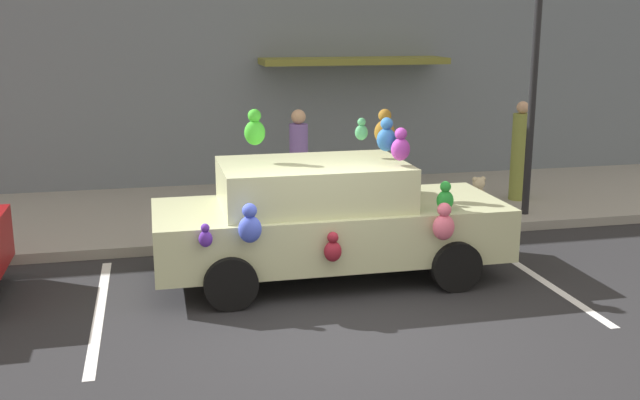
% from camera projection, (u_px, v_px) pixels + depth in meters
% --- Properties ---
extents(ground_plane, '(60.00, 60.00, 0.00)m').
position_uv_depth(ground_plane, '(336.00, 324.00, 8.33)').
color(ground_plane, '#262628').
extents(sidewalk, '(24.00, 4.00, 0.15)m').
position_uv_depth(sidewalk, '(267.00, 210.00, 13.05)').
color(sidewalk, gray).
rests_on(sidewalk, ground).
extents(storefront_building, '(24.00, 1.25, 6.40)m').
position_uv_depth(storefront_building, '(248.00, 27.00, 14.36)').
color(storefront_building, slate).
rests_on(storefront_building, ground).
extents(parking_stripe_front, '(0.12, 3.60, 0.01)m').
position_uv_depth(parking_stripe_front, '(535.00, 275.00, 9.92)').
color(parking_stripe_front, silver).
rests_on(parking_stripe_front, ground).
extents(parking_stripe_rear, '(0.12, 3.60, 0.01)m').
position_uv_depth(parking_stripe_rear, '(100.00, 311.00, 8.72)').
color(parking_stripe_rear, silver).
rests_on(parking_stripe_rear, ground).
extents(plush_covered_car, '(4.54, 2.06, 2.22)m').
position_uv_depth(plush_covered_car, '(327.00, 218.00, 9.70)').
color(plush_covered_car, '#C0C594').
rests_on(plush_covered_car, ground).
extents(teddy_bear_on_sidewalk, '(0.30, 0.25, 0.58)m').
position_uv_depth(teddy_bear_on_sidewalk, '(478.00, 194.00, 12.71)').
color(teddy_bear_on_sidewalk, beige).
rests_on(teddy_bear_on_sidewalk, sidewalk).
extents(street_lamp_post, '(0.28, 0.28, 3.88)m').
position_uv_depth(street_lamp_post, '(534.00, 70.00, 11.95)').
color(street_lamp_post, black).
rests_on(street_lamp_post, sidewalk).
extents(pedestrian_near_shopfront, '(0.31, 0.31, 1.72)m').
position_uv_depth(pedestrian_near_shopfront, '(299.00, 163.00, 12.60)').
color(pedestrian_near_shopfront, '#795CAE').
rests_on(pedestrian_near_shopfront, sidewalk).
extents(pedestrian_walking_past, '(0.32, 0.32, 1.78)m').
position_uv_depth(pedestrian_walking_past, '(520.00, 154.00, 13.32)').
color(pedestrian_walking_past, olive).
rests_on(pedestrian_walking_past, sidewalk).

